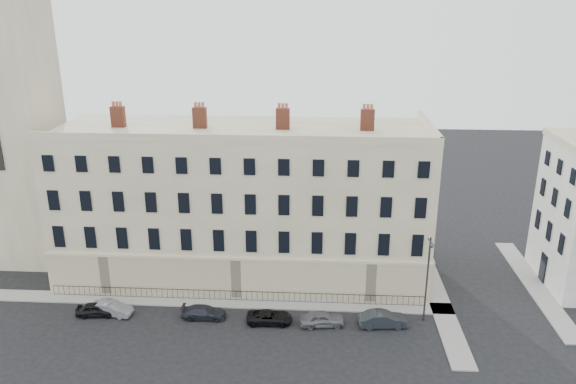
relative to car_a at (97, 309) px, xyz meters
name	(u,v)px	position (x,y,z in m)	size (l,w,h in m)	color
ground	(297,336)	(18.05, -2.14, -0.60)	(160.00, 160.00, 0.00)	black
terrace	(244,202)	(12.08, 9.83, 6.89)	(36.22, 12.22, 17.00)	#B8AC88
church_tower	(5,85)	(-11.95, 11.86, 18.06)	(8.00, 8.13, 44.00)	#B8AC88
pavement_terrace	(193,301)	(8.05, 2.86, -0.54)	(48.00, 2.00, 0.12)	gray
pavement_east_return	(436,293)	(31.05, 5.86, -0.54)	(2.00, 24.00, 0.12)	gray
pavement_adjacent	(535,286)	(41.05, 7.86, -0.54)	(2.00, 20.00, 0.12)	gray
railings	(236,296)	(12.05, 3.26, -0.05)	(35.00, 0.04, 0.96)	black
car_a	(97,309)	(0.00, 0.00, 0.00)	(1.42, 3.54, 1.20)	black
car_b	(111,308)	(1.27, 0.20, 0.03)	(1.33, 3.82, 1.26)	gray
car_c	(204,312)	(9.66, 0.17, -0.03)	(1.60, 3.94, 1.14)	#22242E
car_d	(270,317)	(15.54, -0.27, -0.05)	(1.84, 4.00, 1.11)	black
car_e	(322,319)	(20.10, -0.41, 0.06)	(1.56, 3.87, 1.32)	slate
car_f	(383,319)	(25.36, -0.23, 0.09)	(1.46, 4.18, 1.38)	#22282E
streetlamp	(427,276)	(29.03, 0.82, 3.81)	(0.42, 1.71, 7.96)	#343339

